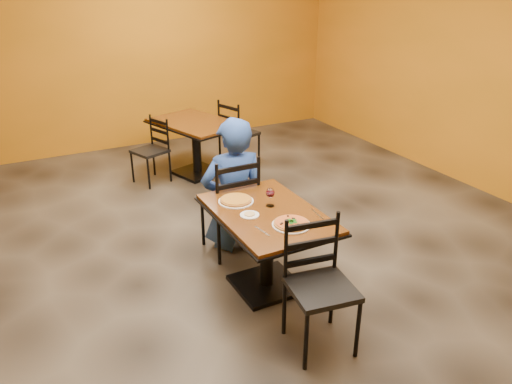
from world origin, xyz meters
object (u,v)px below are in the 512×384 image
side_plate (250,215)px  wine_glass (270,196)px  table_main (267,232)px  chair_main_far (230,203)px  chair_second_left (150,151)px  pizza_far (236,200)px  plate_far (236,201)px  chair_second_right (239,134)px  chair_main_near (322,290)px  diner (233,184)px  plate_main (291,225)px  table_second (196,135)px  pizza_main (291,223)px

side_plate → wine_glass: (0.24, 0.08, 0.08)m
table_main → chair_main_far: 0.75m
chair_second_left → pizza_far: bearing=-19.5°
plate_far → wine_glass: (0.22, -0.21, 0.08)m
pizza_far → chair_second_right: bearing=63.6°
chair_main_near → chair_second_right: chair_main_near is taller
diner → plate_main: bearing=95.6°
chair_main_far → chair_second_left: chair_main_far is taller
table_second → pizza_far: bearing=-103.5°
table_main → chair_second_right: bearing=68.6°
wine_glass → table_second: bearing=82.0°
diner → pizza_main: diner is taller
table_second → chair_main_far: chair_main_far is taller
diner → chair_main_near: bearing=93.9°
chair_second_left → pizza_far: size_ratio=3.07×
wine_glass → chair_main_near: bearing=-95.5°
chair_main_near → chair_second_right: (1.13, 3.70, -0.01)m
plate_far → pizza_far: size_ratio=1.11×
plate_far → table_second: bearing=76.5°
table_main → pizza_main: (0.05, -0.31, 0.21)m
chair_second_left → side_plate: size_ratio=5.38×
pizza_main → pizza_far: 0.63m
diner → side_plate: bearing=80.9°
table_second → chair_second_right: bearing=-0.0°
chair_main_near → plate_far: chair_main_near is taller
plate_main → side_plate: 0.38m
chair_main_near → chair_main_far: (0.01, 1.59, 0.02)m
chair_second_left → side_plate: chair_second_left is taller
chair_second_left → pizza_far: chair_second_left is taller
chair_second_right → side_plate: 3.13m
diner → pizza_far: size_ratio=4.82×
chair_main_near → plate_main: chair_main_near is taller
plate_main → pizza_far: bearing=108.2°
chair_main_near → pizza_far: chair_main_near is taller
chair_main_far → diner: size_ratio=0.76×
chair_second_left → diner: bearing=-12.8°
pizza_far → side_plate: 0.29m
plate_main → plate_far: (-0.20, 0.60, 0.00)m
side_plate → chair_second_right: bearing=65.8°
chair_second_right → pizza_far: 2.86m
plate_far → side_plate: (-0.02, -0.29, 0.00)m
pizza_main → plate_far: bearing=108.2°
plate_far → pizza_far: pizza_far is taller
plate_main → pizza_far: 0.63m
pizza_far → chair_main_far: bearing=72.4°
table_second → side_plate: bearing=-102.4°
table_main → table_second: (0.46, 2.85, 0.00)m
chair_main_near → chair_second_left: bearing=101.4°
table_second → chair_second_left: bearing=-180.0°
chair_second_right → side_plate: chair_second_right is taller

